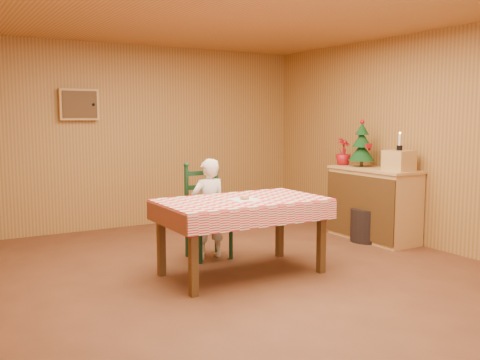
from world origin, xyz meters
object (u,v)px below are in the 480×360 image
Objects in this scene: ladder_chair at (206,213)px; christmas_tree at (362,145)px; dining_table at (242,207)px; crate at (399,161)px; seated_child at (209,209)px; storage_bin at (367,225)px; shelf_unit at (373,204)px.

christmas_tree reaches higher than ladder_chair.
christmas_tree is (2.26, -0.08, 0.71)m from ladder_chair.
crate reaches higher than dining_table.
dining_table is at bearing -178.45° from crate.
storage_bin is at bearing 171.39° from seated_child.
dining_table is 2.30m from crate.
storage_bin is at bearing -10.11° from ladder_chair.
christmas_tree reaches higher than shelf_unit.
storage_bin is at bearing -117.23° from christmas_tree.
dining_table is 0.74m from seated_child.
dining_table is at bearing -168.99° from storage_bin.
seated_child is 2.66× the size of storage_bin.
storage_bin is (-0.15, -0.05, -0.25)m from shelf_unit.
dining_table is 1.53× the size of ladder_chair.
shelf_unit is (2.26, -0.33, -0.04)m from ladder_chair.
shelf_unit is (2.26, 0.46, -0.22)m from dining_table.
crate is at bearing -88.77° from shelf_unit.
storage_bin is (2.11, -0.38, -0.29)m from ladder_chair.
seated_child reaches higher than shelf_unit.
crate is (2.26, 0.06, 0.37)m from dining_table.
seated_child is 2.16m from storage_bin.
seated_child is 0.91× the size of shelf_unit.
storage_bin is (-0.15, 0.35, -0.84)m from crate.
storage_bin is at bearing 11.01° from dining_table.
christmas_tree reaches higher than seated_child.
dining_table is 2.67× the size of christmas_tree.
ladder_chair is 2.16m from storage_bin.
crate reaches higher than ladder_chair.
christmas_tree is (2.26, -0.02, 0.65)m from seated_child.
ladder_chair is 3.60× the size of crate.
ladder_chair is at bearing 171.79° from shelf_unit.
seated_child is at bearing 163.55° from crate.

